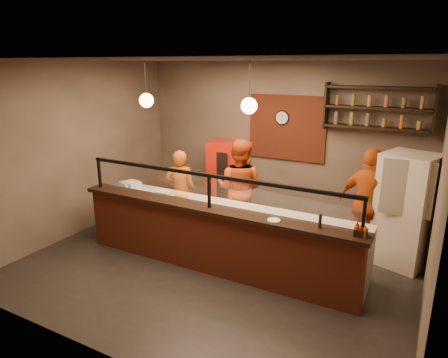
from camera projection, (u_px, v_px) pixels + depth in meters
The scene contains 29 objects.
floor at pixel (219, 262), 6.56m from camera, with size 6.00×6.00×0.00m, color black.
ceiling at pixel (218, 60), 5.67m from camera, with size 6.00×6.00×0.00m, color #39302C.
wall_back at pixel (277, 141), 8.23m from camera, with size 6.00×6.00×0.00m, color #766556.
wall_left at pixel (79, 149), 7.48m from camera, with size 5.00×5.00×0.00m, color #766556.
wall_right at pixel (439, 198), 4.75m from camera, with size 5.00×5.00×0.00m, color #766556.
wall_front at pixel (98, 224), 4.00m from camera, with size 6.00×6.00×0.00m, color #766556.
brick_patch at pixel (287, 128), 8.03m from camera, with size 1.60×0.04×1.30m, color maroon.
service_counter at pixel (210, 241), 6.17m from camera, with size 4.60×0.25×1.00m, color maroon.
counter_ledge at pixel (209, 209), 6.02m from camera, with size 4.70×0.37×0.06m, color black.
worktop_cabinet at pixel (225, 234), 6.61m from camera, with size 4.60×0.75×0.85m, color gray.
worktop at pixel (225, 209), 6.49m from camera, with size 4.60×0.75×0.05m, color silver.
sneeze_guard at pixel (209, 188), 5.93m from camera, with size 4.50×0.05×0.52m.
wall_shelving at pixel (377, 108), 6.99m from camera, with size 1.84×0.28×0.85m.
wall_clock at pixel (282, 118), 8.01m from camera, with size 0.30×0.30×0.04m, color black.
pendant_left at pixel (146, 100), 6.70m from camera, with size 0.24×0.24×0.77m.
pendant_right at pixel (249, 106), 5.84m from camera, with size 0.24×0.24×0.77m.
cook_left at pixel (180, 190), 7.73m from camera, with size 0.58×0.38×1.58m, color #CB5713.
cook_mid at pixel (239, 189), 7.35m from camera, with size 0.90×0.70×1.86m, color #C84312.
cook_right at pixel (369, 204), 6.51m from camera, with size 1.10×0.46×1.87m, color #CB5013.
fridge at pixel (405, 210), 6.31m from camera, with size 0.76×0.71×1.83m, color beige.
red_cooler at pixel (224, 177), 8.65m from camera, with size 0.67×0.62×1.57m, color red.
pizza_dough at pixel (208, 205), 6.55m from camera, with size 0.47×0.47×0.01m, color beige.
prep_tub_a at pixel (128, 186), 7.39m from camera, with size 0.28×0.22×0.14m, color silver.
prep_tub_b at pixel (132, 186), 7.38m from camera, with size 0.30×0.24×0.15m, color white.
prep_tub_c at pixel (165, 195), 6.89m from camera, with size 0.27×0.22×0.13m, color white.
rolling_pin at pixel (179, 195), 6.99m from camera, with size 0.07×0.07×0.39m, color yellow.
condiment_caddy at pixel (361, 232), 5.01m from camera, with size 0.17×0.13×0.09m, color black.
pepper_mill at pixel (320, 221), 5.24m from camera, with size 0.04×0.04×0.19m, color black.
small_plate at pixel (274, 220), 5.51m from camera, with size 0.18×0.18×0.01m, color silver.
Camera 1 is at (2.87, -5.18, 3.15)m, focal length 32.00 mm.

